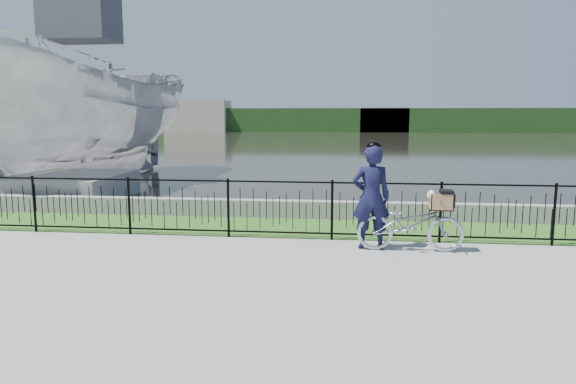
# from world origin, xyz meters

# --- Properties ---
(ground) EXTENTS (120.00, 120.00, 0.00)m
(ground) POSITION_xyz_m (0.00, 0.00, 0.00)
(ground) COLOR gray
(ground) RESTS_ON ground
(grass_strip) EXTENTS (60.00, 2.00, 0.01)m
(grass_strip) POSITION_xyz_m (0.00, 2.60, 0.00)
(grass_strip) COLOR #34641F
(grass_strip) RESTS_ON ground
(water) EXTENTS (120.00, 120.00, 0.00)m
(water) POSITION_xyz_m (0.00, 33.00, 0.00)
(water) COLOR black
(water) RESTS_ON ground
(quay_wall) EXTENTS (60.00, 0.30, 0.40)m
(quay_wall) POSITION_xyz_m (0.00, 3.60, 0.20)
(quay_wall) COLOR gray
(quay_wall) RESTS_ON ground
(fence) EXTENTS (14.00, 0.06, 1.15)m
(fence) POSITION_xyz_m (0.00, 1.60, 0.58)
(fence) COLOR black
(fence) RESTS_ON ground
(far_treeline) EXTENTS (120.00, 6.00, 3.00)m
(far_treeline) POSITION_xyz_m (0.00, 60.00, 1.50)
(far_treeline) COLOR #23451A
(far_treeline) RESTS_ON ground
(far_building_left) EXTENTS (8.00, 4.00, 4.00)m
(far_building_left) POSITION_xyz_m (-18.00, 58.00, 2.00)
(far_building_left) COLOR #B1A68E
(far_building_left) RESTS_ON ground
(far_building_right) EXTENTS (6.00, 3.00, 3.20)m
(far_building_right) POSITION_xyz_m (6.00, 58.50, 1.60)
(far_building_right) COLOR #B1A68E
(far_building_right) RESTS_ON ground
(bicycle_rig) EXTENTS (1.83, 0.64, 1.10)m
(bicycle_rig) POSITION_xyz_m (2.39, 0.97, 0.49)
(bicycle_rig) COLOR #B5BBC2
(bicycle_rig) RESTS_ON ground
(cyclist) EXTENTS (0.71, 0.51, 1.91)m
(cyclist) POSITION_xyz_m (1.70, 1.06, 0.94)
(cyclist) COLOR black
(cyclist) RESTS_ON ground
(boat_near) EXTENTS (5.75, 12.13, 6.32)m
(boat_near) POSITION_xyz_m (-7.45, 8.57, 2.33)
(boat_near) COLOR #B7B7B7
(boat_near) RESTS_ON water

